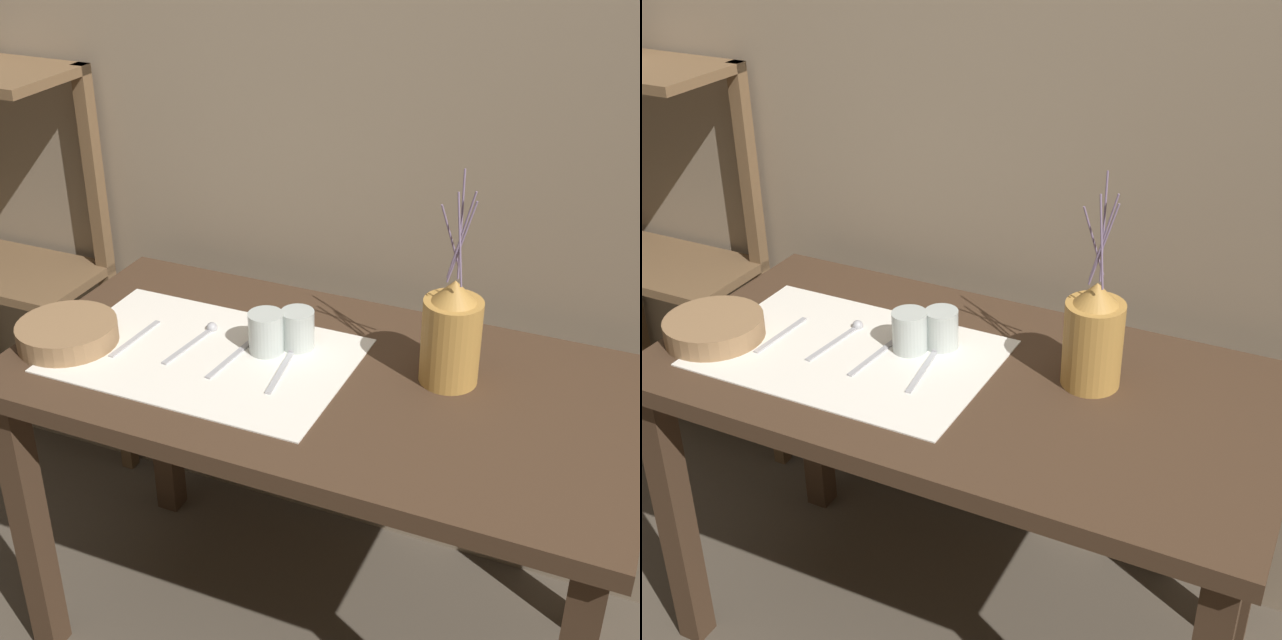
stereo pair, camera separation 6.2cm
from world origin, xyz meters
The scene contains 13 objects.
ground_plane centered at (0.00, 0.00, 0.00)m, with size 12.00×12.00×0.00m, color brown.
stone_wall_back centered at (0.00, 0.44, 1.20)m, with size 7.00×0.06×2.40m.
wooden_table centered at (0.00, 0.00, 0.63)m, with size 1.28×0.65×0.74m.
wooden_shelf_unit centered at (-1.04, 0.28, 0.83)m, with size 0.54×0.28×1.20m.
linen_cloth centered at (-0.24, -0.03, 0.74)m, with size 0.60×0.40×0.00m.
pitcher_with_flowers centered at (0.24, 0.08, 0.84)m, with size 0.12×0.12×0.43m.
wooden_bowl centered at (-0.53, -0.10, 0.76)m, with size 0.21×0.21×0.05m.
glass_tumbler_near centered at (-0.14, 0.03, 0.79)m, with size 0.07×0.07×0.09m.
glass_tumbler_far centered at (-0.08, 0.07, 0.78)m, with size 0.07×0.07×0.08m.
fork_outer centered at (-0.41, -0.04, 0.74)m, with size 0.02×0.17×0.00m.
spoon_outer centered at (-0.29, 0.03, 0.75)m, with size 0.04×0.18×0.02m.
fork_inner centered at (-0.19, -0.03, 0.74)m, with size 0.03×0.17×0.00m.
spoon_inner centered at (-0.08, 0.02, 0.75)m, with size 0.04×0.18×0.02m.
Camera 2 is at (0.65, -1.36, 1.69)m, focal length 50.00 mm.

